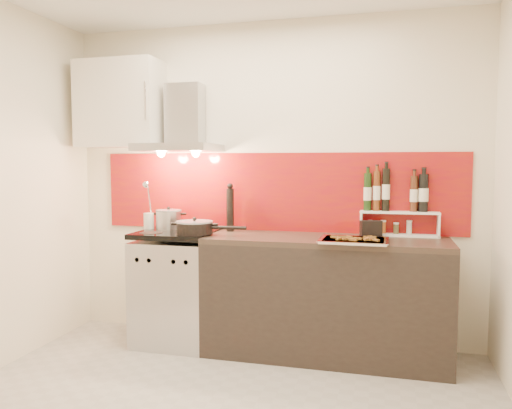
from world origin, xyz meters
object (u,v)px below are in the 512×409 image
(baking_tray, at_px, (354,240))
(range_stove, at_px, (177,288))
(stock_pot, at_px, (169,219))
(pepper_mill, at_px, (230,208))
(saute_pan, at_px, (195,227))
(counter, at_px, (325,297))

(baking_tray, bearing_deg, range_stove, 173.22)
(stock_pot, height_order, pepper_mill, pepper_mill)
(stock_pot, relative_size, pepper_mill, 0.55)
(stock_pot, xyz_separation_m, saute_pan, (0.33, -0.23, -0.03))
(saute_pan, bearing_deg, counter, 6.78)
(range_stove, distance_m, counter, 1.20)
(saute_pan, distance_m, baking_tray, 1.21)
(saute_pan, bearing_deg, baking_tray, -2.63)
(saute_pan, height_order, baking_tray, saute_pan)
(stock_pot, distance_m, baking_tray, 1.57)
(counter, bearing_deg, range_stove, -179.77)
(counter, distance_m, saute_pan, 1.12)
(range_stove, bearing_deg, counter, 0.23)
(counter, xyz_separation_m, pepper_mill, (-0.80, 0.17, 0.64))
(counter, relative_size, stock_pot, 8.38)
(stock_pot, distance_m, pepper_mill, 0.53)
(pepper_mill, relative_size, baking_tray, 0.82)
(stock_pot, bearing_deg, range_stove, -44.85)
(range_stove, height_order, pepper_mill, pepper_mill)
(counter, height_order, stock_pot, stock_pot)
(counter, height_order, baking_tray, baking_tray)
(range_stove, xyz_separation_m, pepper_mill, (0.40, 0.17, 0.65))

